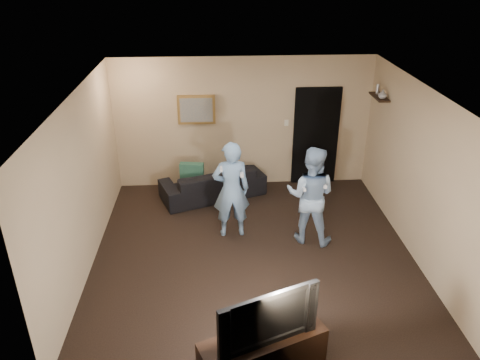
{
  "coord_description": "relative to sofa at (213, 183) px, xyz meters",
  "views": [
    {
      "loc": [
        -0.58,
        -6.17,
        4.35
      ],
      "look_at": [
        -0.19,
        0.3,
        1.15
      ],
      "focal_mm": 35.0,
      "sensor_mm": 36.0,
      "label": 1
    }
  ],
  "objects": [
    {
      "name": "wall_front",
      "position": [
        0.62,
        -4.46,
        1.01
      ],
      "size": [
        5.0,
        0.04,
        2.6
      ],
      "primitive_type": "cube",
      "color": "tan",
      "rests_on": "ground"
    },
    {
      "name": "shelf_figurine",
      "position": [
        3.01,
        -0.02,
        1.81
      ],
      "size": [
        0.06,
        0.06,
        0.18
      ],
      "primitive_type": "cylinder",
      "color": "#BCBDC1",
      "rests_on": "wall_shelf"
    },
    {
      "name": "painting_frame",
      "position": [
        -0.28,
        0.51,
        1.31
      ],
      "size": [
        0.72,
        0.05,
        0.57
      ],
      "primitive_type": "cube",
      "color": "olive",
      "rests_on": "wall_back"
    },
    {
      "name": "tv_console",
      "position": [
        0.53,
        -4.29,
        -0.04
      ],
      "size": [
        1.51,
        0.96,
        0.51
      ],
      "primitive_type": "cube",
      "rotation": [
        0.0,
        0.0,
        0.38
      ],
      "color": "black",
      "rests_on": "ground"
    },
    {
      "name": "television",
      "position": [
        0.53,
        -4.29,
        0.55
      ],
      "size": [
        1.15,
        0.58,
        0.68
      ],
      "primitive_type": "imported",
      "rotation": [
        0.0,
        0.0,
        0.38
      ],
      "color": "black",
      "rests_on": "tv_console"
    },
    {
      "name": "wall_left",
      "position": [
        -1.88,
        -1.96,
        1.01
      ],
      "size": [
        0.04,
        5.0,
        2.6
      ],
      "primitive_type": "cube",
      "color": "tan",
      "rests_on": "ground"
    },
    {
      "name": "shelf_vase",
      "position": [
        3.01,
        -0.3,
        1.79
      ],
      "size": [
        0.17,
        0.17,
        0.16
      ],
      "primitive_type": "imported",
      "rotation": [
        0.0,
        0.0,
        -0.11
      ],
      "color": "#A0A0A4",
      "rests_on": "wall_shelf"
    },
    {
      "name": "painting_canvas",
      "position": [
        -0.28,
        0.49,
        1.31
      ],
      "size": [
        0.62,
        0.01,
        0.47
      ],
      "primitive_type": "cube",
      "color": "slate",
      "rests_on": "painting_frame"
    },
    {
      "name": "wall_right",
      "position": [
        3.12,
        -1.96,
        1.01
      ],
      "size": [
        0.04,
        5.0,
        2.6
      ],
      "primitive_type": "cube",
      "color": "tan",
      "rests_on": "ground"
    },
    {
      "name": "wall_back",
      "position": [
        0.62,
        0.54,
        1.01
      ],
      "size": [
        5.0,
        0.04,
        2.6
      ],
      "primitive_type": "cube",
      "color": "tan",
      "rests_on": "ground"
    },
    {
      "name": "doorway",
      "position": [
        2.07,
        0.51,
        0.71
      ],
      "size": [
        0.9,
        0.06,
        2.0
      ],
      "primitive_type": "cube",
      "color": "black",
      "rests_on": "ground"
    },
    {
      "name": "wall_shelf",
      "position": [
        3.01,
        -0.16,
        1.7
      ],
      "size": [
        0.2,
        0.6,
        0.03
      ],
      "primitive_type": "cube",
      "color": "black",
      "rests_on": "wall_right"
    },
    {
      "name": "sofa",
      "position": [
        0.0,
        0.0,
        0.0
      ],
      "size": [
        2.13,
        1.42,
        0.58
      ],
      "primitive_type": "imported",
      "rotation": [
        0.0,
        0.0,
        3.5
      ],
      "color": "black",
      "rests_on": "ground"
    },
    {
      "name": "wii_player_right",
      "position": [
        1.56,
        -1.62,
        0.54
      ],
      "size": [
        0.97,
        0.87,
        1.65
      ],
      "color": "#90B0D2",
      "rests_on": "ground"
    },
    {
      "name": "ground",
      "position": [
        0.62,
        -1.96,
        -0.29
      ],
      "size": [
        5.0,
        5.0,
        0.0
      ],
      "primitive_type": "plane",
      "color": "black",
      "rests_on": "ground"
    },
    {
      "name": "wii_player_left",
      "position": [
        0.3,
        -1.38,
        0.55
      ],
      "size": [
        0.64,
        0.51,
        1.67
      ],
      "color": "#759ECB",
      "rests_on": "ground"
    },
    {
      "name": "throw_pillow",
      "position": [
        -0.39,
        0.0,
        0.19
      ],
      "size": [
        0.47,
        0.21,
        0.45
      ],
      "primitive_type": "cube",
      "rotation": [
        0.0,
        0.0,
        -0.14
      ],
      "color": "#1A503E",
      "rests_on": "sofa"
    },
    {
      "name": "ceiling",
      "position": [
        0.62,
        -1.96,
        2.31
      ],
      "size": [
        5.0,
        5.0,
        0.04
      ],
      "primitive_type": "cube",
      "color": "silver",
      "rests_on": "wall_back"
    },
    {
      "name": "light_switch",
      "position": [
        1.47,
        0.51,
        1.01
      ],
      "size": [
        0.08,
        0.02,
        0.12
      ],
      "primitive_type": "cube",
      "color": "silver",
      "rests_on": "wall_back"
    }
  ]
}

